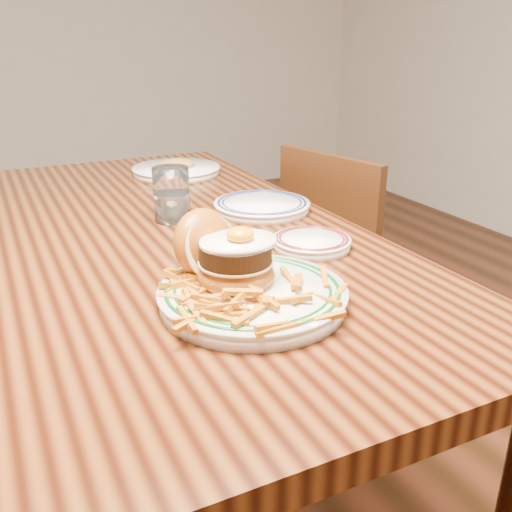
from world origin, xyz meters
name	(u,v)px	position (x,y,z in m)	size (l,w,h in m)	color
floor	(177,488)	(0.00, 0.00, 0.00)	(6.00, 6.00, 0.00)	black
table	(162,266)	(0.00, 0.00, 0.66)	(0.85, 1.60, 0.75)	black
chair_right	(348,270)	(0.67, 0.19, 0.45)	(0.47, 0.47, 0.84)	#37170B
main_plate	(244,279)	(0.02, -0.42, 0.79)	(0.31, 0.33, 0.15)	white
side_plate	(312,242)	(0.25, -0.25, 0.76)	(0.16, 0.16, 0.02)	white
rear_plate	(262,205)	(0.27, 0.03, 0.76)	(0.24, 0.24, 0.03)	white
water_glass	(172,198)	(0.05, 0.06, 0.81)	(0.09, 0.09, 0.13)	white
far_plate	(176,170)	(0.21, 0.49, 0.77)	(0.27, 0.27, 0.05)	white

